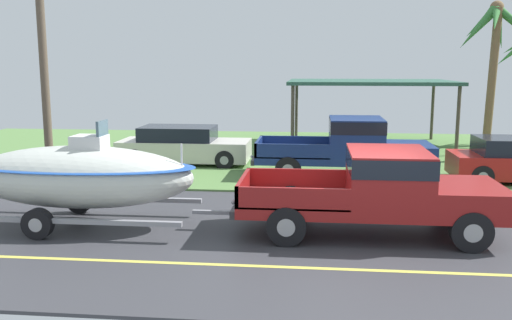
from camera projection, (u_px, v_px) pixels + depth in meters
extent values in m
cube|color=#38383D|center=(361.00, 240.00, 11.54)|extent=(36.00, 8.00, 0.06)
cube|color=#567F42|center=(339.00, 155.00, 22.32)|extent=(36.00, 14.00, 0.11)
cube|color=#DBCC4C|center=(369.00, 270.00, 9.77)|extent=(34.20, 0.12, 0.01)
cube|color=maroon|center=(368.00, 205.00, 11.77)|extent=(5.41, 2.09, 0.22)
cube|color=maroon|center=(464.00, 193.00, 11.52)|extent=(1.51, 2.09, 0.38)
cube|color=maroon|center=(388.00, 176.00, 11.63)|extent=(1.62, 2.09, 1.06)
cube|color=black|center=(388.00, 161.00, 11.58)|extent=(1.64, 2.11, 0.38)
cube|color=#621111|center=(294.00, 197.00, 11.91)|extent=(2.27, 2.09, 0.04)
cube|color=maroon|center=(296.00, 178.00, 12.86)|extent=(2.27, 0.08, 0.45)
cube|color=maroon|center=(292.00, 199.00, 10.89)|extent=(2.27, 0.08, 0.45)
cube|color=maroon|center=(243.00, 187.00, 11.99)|extent=(0.08, 2.09, 0.45)
cube|color=#333338|center=(239.00, 205.00, 12.07)|extent=(0.12, 1.88, 0.16)
sphere|color=#B2B2B7|center=(233.00, 202.00, 12.07)|extent=(0.10, 0.10, 0.10)
cylinder|color=black|center=(448.00, 207.00, 12.54)|extent=(0.80, 0.28, 0.80)
cylinder|color=#9E9EA3|center=(448.00, 207.00, 12.54)|extent=(0.36, 0.29, 0.36)
cylinder|color=black|center=(471.00, 231.00, 10.71)|extent=(0.80, 0.28, 0.80)
cylinder|color=#9E9EA3|center=(471.00, 231.00, 10.71)|extent=(0.36, 0.29, 0.36)
cylinder|color=black|center=(290.00, 203.00, 12.90)|extent=(0.80, 0.28, 0.80)
cylinder|color=#9E9EA3|center=(290.00, 203.00, 12.90)|extent=(0.36, 0.29, 0.36)
cylinder|color=black|center=(286.00, 226.00, 11.07)|extent=(0.80, 0.28, 0.80)
cylinder|color=#9E9EA3|center=(286.00, 226.00, 11.07)|extent=(0.36, 0.29, 0.36)
cube|color=gray|center=(213.00, 212.00, 12.16)|extent=(0.90, 0.10, 0.08)
cube|color=gray|center=(99.00, 198.00, 13.43)|extent=(5.03, 0.12, 0.10)
cube|color=gray|center=(62.00, 221.00, 11.49)|extent=(5.03, 0.12, 0.10)
cylinder|color=black|center=(80.00, 200.00, 13.55)|extent=(0.64, 0.22, 0.64)
cylinder|color=#9E9EA3|center=(80.00, 200.00, 13.55)|extent=(0.29, 0.23, 0.29)
cylinder|color=black|center=(38.00, 224.00, 11.50)|extent=(0.64, 0.22, 0.64)
cylinder|color=#9E9EA3|center=(38.00, 224.00, 11.50)|extent=(0.29, 0.23, 0.29)
ellipsoid|color=silver|center=(80.00, 177.00, 12.34)|extent=(5.11, 1.98, 1.36)
ellipsoid|color=#1E4CA5|center=(80.00, 166.00, 12.30)|extent=(5.21, 2.02, 0.12)
cube|color=silver|center=(90.00, 150.00, 12.21)|extent=(0.70, 0.60, 0.65)
cube|color=slate|center=(102.00, 129.00, 12.10)|extent=(0.06, 0.56, 0.36)
cylinder|color=silver|center=(182.00, 155.00, 12.01)|extent=(0.04, 0.04, 0.50)
cube|color=navy|center=(343.00, 158.00, 17.72)|extent=(5.47, 2.03, 0.22)
cube|color=navy|center=(407.00, 150.00, 17.47)|extent=(1.53, 2.03, 0.38)
cube|color=navy|center=(356.00, 136.00, 17.56)|extent=(1.64, 2.03, 1.17)
cube|color=black|center=(356.00, 125.00, 17.50)|extent=(1.66, 2.05, 0.38)
cube|color=#112047|center=(293.00, 153.00, 17.86)|extent=(2.30, 2.03, 0.04)
cube|color=navy|center=(294.00, 143.00, 18.78)|extent=(2.30, 0.08, 0.45)
cube|color=navy|center=(292.00, 151.00, 16.87)|extent=(2.30, 0.08, 0.45)
cube|color=navy|center=(259.00, 146.00, 17.94)|extent=(0.08, 2.03, 0.45)
cube|color=#333338|center=(256.00, 158.00, 18.02)|extent=(0.12, 1.83, 0.16)
sphere|color=#B2B2B7|center=(252.00, 157.00, 18.02)|extent=(0.10, 0.10, 0.10)
cylinder|color=black|center=(399.00, 161.00, 18.45)|extent=(0.80, 0.28, 0.80)
cylinder|color=#9E9EA3|center=(399.00, 161.00, 18.45)|extent=(0.36, 0.29, 0.36)
cylinder|color=black|center=(408.00, 172.00, 16.68)|extent=(0.80, 0.28, 0.80)
cylinder|color=#9E9EA3|center=(408.00, 172.00, 16.68)|extent=(0.36, 0.29, 0.36)
cylinder|color=black|center=(291.00, 159.00, 18.82)|extent=(0.80, 0.28, 0.80)
cylinder|color=#9E9EA3|center=(291.00, 159.00, 18.82)|extent=(0.36, 0.29, 0.36)
cylinder|color=black|center=(288.00, 169.00, 17.05)|extent=(0.80, 0.28, 0.80)
cylinder|color=#9E9EA3|center=(288.00, 169.00, 17.05)|extent=(0.36, 0.29, 0.36)
cylinder|color=black|center=(467.00, 166.00, 17.93)|extent=(0.66, 0.22, 0.66)
cylinder|color=#9E9EA3|center=(467.00, 166.00, 17.93)|extent=(0.30, 0.23, 0.30)
cylinder|color=black|center=(482.00, 176.00, 16.32)|extent=(0.66, 0.22, 0.66)
cylinder|color=#9E9EA3|center=(482.00, 176.00, 16.32)|extent=(0.30, 0.23, 0.30)
cube|color=beige|center=(185.00, 150.00, 20.07)|extent=(4.65, 1.83, 0.70)
cube|color=black|center=(178.00, 133.00, 20.00)|extent=(2.60, 1.68, 0.50)
cylinder|color=black|center=(232.00, 153.00, 20.76)|extent=(0.66, 0.22, 0.66)
cylinder|color=#9E9EA3|center=(232.00, 153.00, 20.76)|extent=(0.30, 0.23, 0.30)
cylinder|color=black|center=(225.00, 160.00, 19.14)|extent=(0.66, 0.22, 0.66)
cylinder|color=#9E9EA3|center=(225.00, 160.00, 19.14)|extent=(0.30, 0.23, 0.30)
cylinder|color=black|center=(149.00, 151.00, 21.08)|extent=(0.66, 0.22, 0.66)
cylinder|color=#9E9EA3|center=(149.00, 151.00, 21.08)|extent=(0.30, 0.23, 0.30)
cylinder|color=black|center=(135.00, 158.00, 19.46)|extent=(0.66, 0.22, 0.66)
cylinder|color=#9E9EA3|center=(135.00, 158.00, 19.46)|extent=(0.30, 0.23, 0.30)
cylinder|color=#4C4238|center=(432.00, 112.00, 26.28)|extent=(0.14, 0.14, 2.75)
cylinder|color=#4C4238|center=(458.00, 122.00, 21.60)|extent=(0.14, 0.14, 2.75)
cylinder|color=#4C4238|center=(296.00, 110.00, 26.93)|extent=(0.14, 0.14, 2.75)
cylinder|color=#4C4238|center=(293.00, 120.00, 22.25)|extent=(0.14, 0.14, 2.75)
cube|color=#2D5647|center=(369.00, 82.00, 24.02)|extent=(6.90, 5.28, 0.14)
cylinder|color=brown|center=(491.00, 86.00, 20.32)|extent=(0.30, 0.72, 5.58)
cone|color=#387A38|center=(499.00, 28.00, 20.37)|extent=(0.99, 1.30, 1.63)
cone|color=#387A38|center=(481.00, 23.00, 20.89)|extent=(0.88, 2.13, 1.24)
cone|color=#387A38|center=(478.00, 28.00, 20.34)|extent=(1.49, 1.13, 1.66)
cone|color=#387A38|center=(481.00, 24.00, 19.72)|extent=(1.60, 1.10, 1.50)
cone|color=#387A38|center=(496.00, 18.00, 19.31)|extent=(0.80, 1.57, 1.14)
sphere|color=brown|center=(497.00, 7.00, 19.86)|extent=(0.47, 0.47, 0.47)
cylinder|color=brown|center=(42.00, 36.00, 16.15)|extent=(0.24, 0.24, 8.77)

